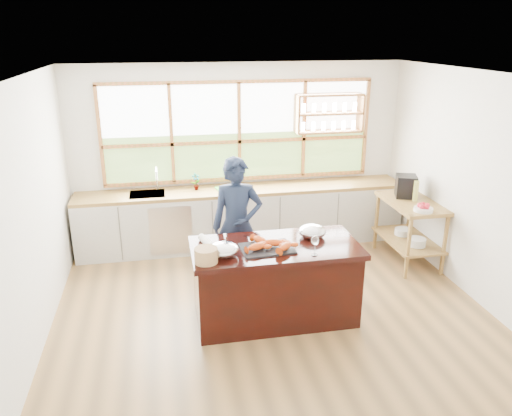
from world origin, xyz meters
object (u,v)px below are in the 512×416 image
object	(u,v)px
cook	(237,226)
espresso_machine	(406,186)
wicker_basket	(206,255)
island	(275,282)

from	to	relation	value
cook	espresso_machine	xyz separation A→B (m)	(2.49, 0.54, 0.20)
cook	espresso_machine	world-z (taller)	cook
cook	wicker_basket	distance (m)	1.16
island	cook	size ratio (longest dim) A/B	1.08
island	wicker_basket	xyz separation A→B (m)	(-0.79, -0.27, 0.52)
cook	espresso_machine	bearing A→B (deg)	18.20
wicker_basket	island	bearing A→B (deg)	19.22
island	espresso_machine	bearing A→B (deg)	30.89
island	cook	xyz separation A→B (m)	(-0.30, 0.77, 0.40)
island	wicker_basket	world-z (taller)	wicker_basket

